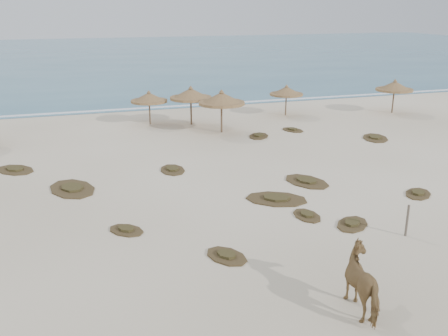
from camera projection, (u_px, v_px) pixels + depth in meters
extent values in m
plane|color=#FCEACF|center=(277.00, 234.00, 19.04)|extent=(160.00, 160.00, 0.00)
cube|color=#29627D|center=(104.00, 55.00, 86.90)|extent=(200.00, 100.00, 0.01)
cube|color=white|center=(155.00, 108.00, 42.56)|extent=(70.00, 0.60, 0.01)
cylinder|color=brown|center=(150.00, 112.00, 36.37)|extent=(0.11, 0.11, 1.87)
cylinder|color=#9B7146|center=(149.00, 101.00, 36.13)|extent=(3.20, 3.20, 0.16)
cone|color=#9B7146|center=(149.00, 97.00, 36.04)|extent=(3.09, 3.09, 0.67)
cone|color=#9B7146|center=(149.00, 92.00, 35.92)|extent=(0.32, 0.32, 0.20)
cylinder|color=brown|center=(222.00, 116.00, 33.97)|extent=(0.13, 0.13, 2.22)
cylinder|color=#9B7146|center=(222.00, 103.00, 33.69)|extent=(3.74, 3.74, 0.19)
cone|color=#9B7146|center=(222.00, 98.00, 33.58)|extent=(3.61, 3.61, 0.79)
cone|color=#9B7146|center=(222.00, 91.00, 33.43)|extent=(0.38, 0.38, 0.23)
cylinder|color=brown|center=(191.00, 110.00, 36.20)|extent=(0.12, 0.12, 2.13)
cylinder|color=#9B7146|center=(191.00, 98.00, 35.93)|extent=(3.48, 3.48, 0.18)
cone|color=#9B7146|center=(191.00, 93.00, 35.82)|extent=(3.37, 3.37, 0.76)
cone|color=#9B7146|center=(191.00, 87.00, 35.68)|extent=(0.37, 0.37, 0.22)
cylinder|color=brown|center=(286.00, 104.00, 39.35)|extent=(0.10, 0.10, 1.83)
cylinder|color=#9B7146|center=(286.00, 94.00, 39.11)|extent=(3.15, 3.15, 0.16)
cone|color=#9B7146|center=(286.00, 91.00, 39.02)|extent=(3.05, 3.05, 0.65)
cone|color=#9B7146|center=(287.00, 86.00, 38.90)|extent=(0.31, 0.31, 0.19)
cylinder|color=brown|center=(393.00, 100.00, 40.21)|extent=(0.12, 0.12, 2.05)
cylinder|color=#9B7146|center=(394.00, 90.00, 39.95)|extent=(3.74, 3.74, 0.18)
cone|color=#9B7146|center=(395.00, 86.00, 39.85)|extent=(3.61, 3.61, 0.73)
cone|color=#9B7146|center=(395.00, 80.00, 39.71)|extent=(0.35, 0.35, 0.21)
imported|color=olive|center=(366.00, 282.00, 14.03)|extent=(1.13, 2.19, 1.79)
cylinder|color=#655A4C|center=(407.00, 221.00, 18.71)|extent=(0.10, 0.10, 1.25)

